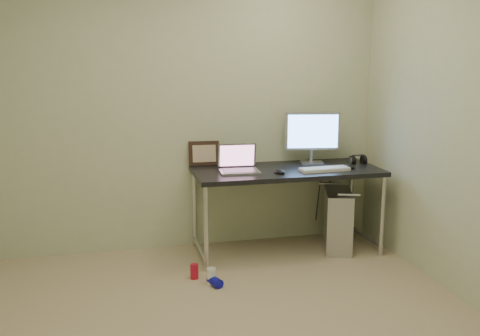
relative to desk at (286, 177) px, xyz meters
name	(u,v)px	position (x,y,z in m)	size (l,w,h in m)	color
wall_back	(185,109)	(-0.83, 0.35, 0.58)	(3.50, 0.02, 2.50)	beige
desk	(286,177)	(0.00, 0.00, 0.00)	(1.61, 0.71, 0.75)	black
tower_computer	(338,220)	(0.48, -0.04, -0.41)	(0.37, 0.55, 0.56)	#A9A8AD
cable_a	(319,196)	(0.43, 0.30, -0.27)	(0.01, 0.01, 0.70)	black
cable_b	(328,198)	(0.52, 0.28, -0.29)	(0.01, 0.01, 0.72)	black
can_red	(194,271)	(-0.89, -0.43, -0.61)	(0.06, 0.06, 0.12)	red
can_white	(212,276)	(-0.77, -0.56, -0.61)	(0.07, 0.07, 0.13)	white
can_blue	(215,282)	(-0.76, -0.61, -0.64)	(0.07, 0.07, 0.13)	#0F0EAB
laptop	(238,165)	(-0.43, -0.01, 0.13)	(0.35, 0.29, 0.23)	#BABAC1
monitor	(312,134)	(0.30, 0.18, 0.35)	(0.50, 0.18, 0.47)	#BABAC1
keyboard	(324,169)	(0.29, -0.16, 0.09)	(0.43, 0.14, 0.03)	silver
mouse_right	(349,166)	(0.54, -0.10, 0.10)	(0.08, 0.13, 0.04)	black
mouse_left	(279,171)	(-0.12, -0.17, 0.10)	(0.08, 0.13, 0.04)	black
headphones	(358,160)	(0.71, 0.08, 0.10)	(0.15, 0.09, 0.10)	black
picture_frame	(204,153)	(-0.67, 0.31, 0.19)	(0.27, 0.03, 0.22)	black
webcam	(241,155)	(-0.34, 0.27, 0.17)	(0.05, 0.04, 0.12)	silver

